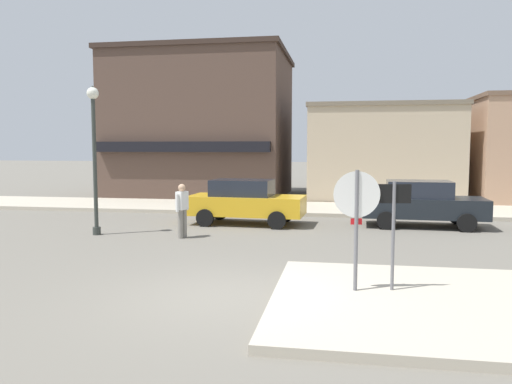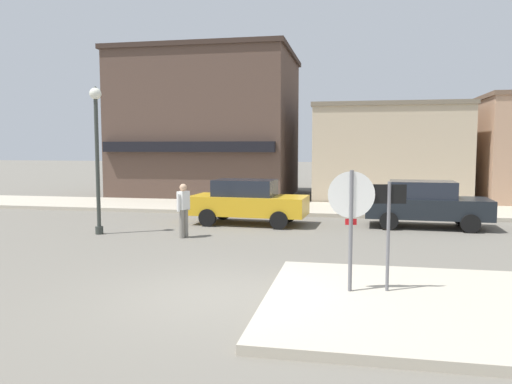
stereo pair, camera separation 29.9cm
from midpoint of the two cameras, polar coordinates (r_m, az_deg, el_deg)
ground_plane at (r=9.22m, az=-4.67°, el=-11.89°), size 160.00×160.00×0.00m
sidewalk_corner at (r=9.10m, az=21.84°, el=-11.99°), size 6.40×4.80×0.15m
kerb_far at (r=21.42m, az=3.78°, el=-1.87°), size 80.00×4.00×0.15m
stop_sign at (r=8.94m, az=10.47°, el=-2.54°), size 0.81×0.13×2.30m
one_way_sign at (r=9.13m, az=14.53°, el=-3.63°), size 0.60×0.10×2.10m
lamp_post at (r=16.01m, az=-18.54°, el=5.84°), size 0.36×0.36×4.54m
parked_car_nearest at (r=17.42m, az=-1.70°, el=-1.05°), size 4.09×2.06×1.56m
parked_car_second at (r=17.70m, az=17.98°, el=-1.20°), size 4.06×1.99×1.56m
pedestrian_crossing_near at (r=14.95m, az=-9.01°, el=-1.93°), size 0.32×0.55×1.61m
building_corner_shop at (r=28.02m, az=-6.31°, el=7.57°), size 9.31×8.02×7.75m
building_storefront_left_near at (r=27.25m, az=13.65°, el=4.38°), size 7.29×8.07×4.76m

